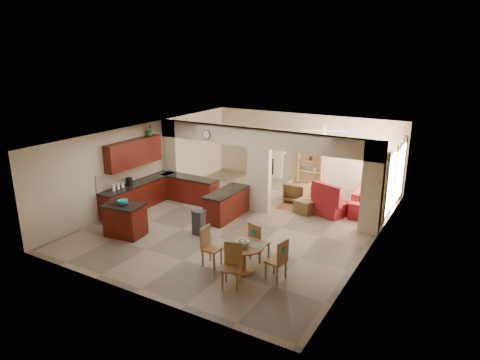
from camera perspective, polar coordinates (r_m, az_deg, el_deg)
The scene contains 39 objects.
floor at distance 13.81m, azimuth 0.58°, elevation -5.34°, with size 10.00×10.00×0.00m, color gray.
ceiling at distance 13.01m, azimuth 0.62°, elevation 6.15°, with size 10.00×10.00×0.00m, color white.
wall_back at distance 17.73m, azimuth 8.62°, elevation 4.24°, with size 8.00×8.00×0.00m, color #BDB08A.
wall_front at distance 9.59m, azimuth -14.45°, elevation -7.21°, with size 8.00×8.00×0.00m, color #BDB08A.
wall_left at distance 15.64m, azimuth -12.27°, elevation 2.34°, with size 10.00×10.00×0.00m, color #BDB08A.
wall_right at distance 11.99m, azimuth 17.48°, elevation -2.54°, with size 10.00×10.00×0.00m, color #BDB08A.
partition_left_pier at distance 16.18m, azimuth -9.11°, elevation 3.00°, with size 0.60×0.25×2.80m, color #BDB08A.
partition_center_pier at distance 14.27m, azimuth 2.57°, elevation 0.07°, with size 0.80×0.25×2.20m, color #BDB08A.
partition_right_pier at distance 12.98m, azimuth 17.22°, elevation -1.04°, with size 0.60×0.25×2.80m, color #BDB08A.
partition_header at distance 13.93m, azimuth 2.65°, elevation 5.59°, with size 8.00×0.25×0.60m, color #BDB08A.
kitchen_counter at distance 15.24m, azimuth -10.61°, elevation -1.61°, with size 2.52×3.29×1.48m.
upper_cabinets at distance 14.83m, azimuth -13.94°, elevation 3.51°, with size 0.35×2.40×0.90m, color #410A07.
peninsula at distance 13.84m, azimuth -1.81°, elevation -3.27°, with size 0.70×1.85×0.91m.
wall_clock at distance 14.83m, azimuth -4.52°, elevation 6.05°, with size 0.34×0.34×0.03m, color #4C2619.
rug at distance 15.11m, azimuth 8.51°, elevation -3.52°, with size 1.60×1.30×0.01m, color brown.
fireplace at distance 18.39m, azimuth 3.69°, elevation 2.34°, with size 1.60×0.35×1.20m.
shelving_unit at distance 17.56m, azimuth 9.39°, elevation 2.40°, with size 1.00×0.32×1.80m, color #A46238.
window_a at distance 14.21m, azimuth 19.43°, elevation -0.56°, with size 0.02×0.90×1.90m, color white.
window_b at distance 15.82m, azimuth 20.65°, elevation 1.04°, with size 0.02×0.90×1.90m, color white.
glazed_door at distance 15.06m, azimuth 20.02°, elevation -0.26°, with size 0.02×0.70×2.10m, color white.
drape_a_left at distance 13.65m, azimuth 18.77°, elevation -1.19°, with size 0.10×0.28×2.30m, color #3A2017.
drape_a_right at distance 14.78m, azimuth 19.74°, elevation 0.07°, with size 0.10×0.28×2.30m, color #3A2017.
drape_b_left at distance 15.26m, azimuth 20.11°, elevation 0.54°, with size 0.10×0.28×2.30m, color #3A2017.
drape_b_right at distance 16.40m, azimuth 20.89°, elevation 1.55°, with size 0.10×0.28×2.30m, color #3A2017.
ceiling_fan at distance 15.16m, azimuth 11.27°, elevation 6.44°, with size 1.00×1.00×0.10m, color white.
kitchen_island at distance 12.98m, azimuth -15.05°, elevation -5.16°, with size 1.21×0.94×0.96m.
teal_bowl at distance 12.77m, azimuth -15.35°, elevation -2.90°, with size 0.30×0.30×0.14m, color #138685.
trash_can at distance 12.71m, azimuth -5.49°, elevation -5.79°, with size 0.32×0.27×0.68m, color #2C2C2E.
dining_table at distance 10.57m, azimuth 0.44°, elevation -9.78°, with size 1.05×1.05×0.72m.
fruit_bowl at distance 10.35m, azimuth 0.34°, elevation -8.40°, with size 0.33×0.33×0.18m, color #7EA824.
sofa at distance 15.29m, azimuth 17.26°, elevation -2.32°, with size 1.06×2.70×0.79m, color maroon.
chaise at distance 14.57m, azimuth 11.82°, elevation -3.56°, with size 1.13×0.92×0.45m, color maroon.
armchair at distance 15.45m, azimuth 7.70°, elevation -1.58°, with size 0.79×0.82×0.74m, color maroon.
ottoman at distance 14.52m, azimuth 8.72°, elevation -3.49°, with size 0.60×0.60×0.44m, color maroon.
plant at distance 15.29m, azimuth -11.98°, elevation 6.51°, with size 0.36×0.31×0.39m, color #1C5516.
chair_north at distance 11.08m, azimuth 2.32°, elevation -8.05°, with size 0.52×0.52×1.02m.
chair_east at distance 10.23m, azimuth 5.22°, elevation -10.37°, with size 0.49×0.49×1.02m.
chair_south at distance 10.00m, azimuth -1.05°, elevation -10.98°, with size 0.53×0.53×1.02m.
chair_west at distance 10.89m, azimuth -4.16°, elevation -8.57°, with size 0.43×0.42×1.02m.
Camera 1 is at (6.30, -11.12, 5.23)m, focal length 32.00 mm.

